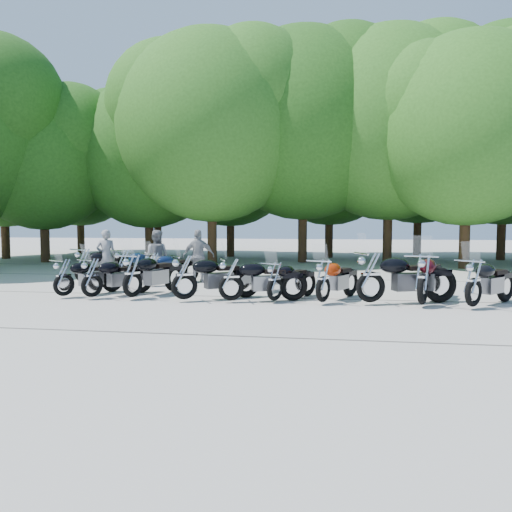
# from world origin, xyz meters

# --- Properties ---
(ground) EXTENTS (90.00, 90.00, 0.00)m
(ground) POSITION_xyz_m (0.00, 0.00, 0.00)
(ground) COLOR #A9A399
(ground) RESTS_ON ground
(tree_0) EXTENTS (7.50, 7.50, 9.21)m
(tree_0) POSITION_xyz_m (-15.42, 12.98, 5.45)
(tree_0) COLOR #3A2614
(tree_0) RESTS_ON ground
(tree_1) EXTENTS (6.97, 6.97, 8.55)m
(tree_1) POSITION_xyz_m (-12.04, 11.24, 5.06)
(tree_1) COLOR #3A2614
(tree_1) RESTS_ON ground
(tree_2) EXTENTS (7.31, 7.31, 8.97)m
(tree_2) POSITION_xyz_m (-7.25, 12.84, 5.31)
(tree_2) COLOR #3A2614
(tree_2) RESTS_ON ground
(tree_3) EXTENTS (8.70, 8.70, 10.67)m
(tree_3) POSITION_xyz_m (-3.57, 11.24, 6.32)
(tree_3) COLOR #3A2614
(tree_3) RESTS_ON ground
(tree_4) EXTENTS (9.13, 9.13, 11.20)m
(tree_4) POSITION_xyz_m (0.54, 13.09, 6.64)
(tree_4) COLOR #3A2614
(tree_4) RESTS_ON ground
(tree_5) EXTENTS (9.04, 9.04, 11.10)m
(tree_5) POSITION_xyz_m (4.61, 13.20, 6.57)
(tree_5) COLOR #3A2614
(tree_5) RESTS_ON ground
(tree_6) EXTENTS (8.00, 8.00, 9.82)m
(tree_6) POSITION_xyz_m (7.55, 10.82, 5.81)
(tree_6) COLOR #3A2614
(tree_6) RESTS_ON ground
(tree_9) EXTENTS (7.59, 7.59, 9.32)m
(tree_9) POSITION_xyz_m (-13.53, 17.59, 5.52)
(tree_9) COLOR #3A2614
(tree_9) RESTS_ON ground
(tree_10) EXTENTS (7.78, 7.78, 9.55)m
(tree_10) POSITION_xyz_m (-8.29, 16.97, 5.66)
(tree_10) COLOR #3A2614
(tree_10) RESTS_ON ground
(tree_11) EXTENTS (7.56, 7.56, 9.28)m
(tree_11) POSITION_xyz_m (-3.76, 16.43, 5.49)
(tree_11) COLOR #3A2614
(tree_11) RESTS_ON ground
(tree_12) EXTENTS (7.88, 7.88, 9.67)m
(tree_12) POSITION_xyz_m (1.80, 16.47, 5.72)
(tree_12) COLOR #3A2614
(tree_12) RESTS_ON ground
(tree_13) EXTENTS (8.31, 8.31, 10.20)m
(tree_13) POSITION_xyz_m (6.69, 17.47, 6.04)
(tree_13) COLOR #3A2614
(tree_13) RESTS_ON ground
(tree_14) EXTENTS (8.02, 8.02, 9.84)m
(tree_14) POSITION_xyz_m (10.68, 16.09, 5.83)
(tree_14) COLOR #3A2614
(tree_14) RESTS_ON ground
(motorcycle_0) EXTENTS (1.59, 2.09, 1.17)m
(motorcycle_0) POSITION_xyz_m (-4.96, 0.58, 0.58)
(motorcycle_0) COLOR black
(motorcycle_0) RESTS_ON ground
(motorcycle_1) EXTENTS (1.70, 2.13, 1.20)m
(motorcycle_1) POSITION_xyz_m (-4.14, 0.52, 0.60)
(motorcycle_1) COLOR black
(motorcycle_1) RESTS_ON ground
(motorcycle_2) EXTENTS (1.49, 2.45, 1.33)m
(motorcycle_2) POSITION_xyz_m (-3.07, 0.61, 0.66)
(motorcycle_2) COLOR black
(motorcycle_2) RESTS_ON ground
(motorcycle_3) EXTENTS (2.36, 1.92, 1.33)m
(motorcycle_3) POSITION_xyz_m (-1.65, 0.46, 0.67)
(motorcycle_3) COLOR black
(motorcycle_3) RESTS_ON ground
(motorcycle_4) EXTENTS (2.32, 1.42, 1.26)m
(motorcycle_4) POSITION_xyz_m (-0.46, 0.50, 0.63)
(motorcycle_4) COLOR black
(motorcycle_4) RESTS_ON ground
(motorcycle_5) EXTENTS (1.57, 2.05, 1.14)m
(motorcycle_5) POSITION_xyz_m (0.60, 0.66, 0.57)
(motorcycle_5) COLOR black
(motorcycle_5) RESTS_ON ground
(motorcycle_6) EXTENTS (1.57, 2.27, 1.25)m
(motorcycle_6) POSITION_xyz_m (1.78, 0.59, 0.62)
(motorcycle_6) COLOR #A02505
(motorcycle_6) RESTS_ON ground
(motorcycle_7) EXTENTS (2.69, 1.64, 1.46)m
(motorcycle_7) POSITION_xyz_m (2.91, 0.66, 0.73)
(motorcycle_7) COLOR black
(motorcycle_7) RESTS_ON ground
(motorcycle_8) EXTENTS (1.58, 2.62, 1.42)m
(motorcycle_8) POSITION_xyz_m (4.09, 0.54, 0.71)
(motorcycle_8) COLOR #37070E
(motorcycle_8) RESTS_ON ground
(motorcycle_9) EXTENTS (2.05, 2.21, 1.31)m
(motorcycle_9) POSITION_xyz_m (5.19, 0.44, 0.65)
(motorcycle_9) COLOR black
(motorcycle_9) RESTS_ON ground
(motorcycle_10) EXTENTS (1.65, 2.39, 1.31)m
(motorcycle_10) POSITION_xyz_m (-5.86, 3.35, 0.65)
(motorcycle_10) COLOR black
(motorcycle_10) RESTS_ON ground
(motorcycle_11) EXTENTS (1.79, 2.30, 1.28)m
(motorcycle_11) POSITION_xyz_m (-4.52, 3.33, 0.64)
(motorcycle_11) COLOR #0D213D
(motorcycle_11) RESTS_ON ground
(motorcycle_12) EXTENTS (1.69, 2.10, 1.18)m
(motorcycle_12) POSITION_xyz_m (-3.50, 3.20, 0.59)
(motorcycle_12) COLOR #0D1B3C
(motorcycle_12) RESTS_ON ground
(rider_0) EXTENTS (0.75, 0.62, 1.75)m
(rider_0) POSITION_xyz_m (-5.37, 3.93, 0.87)
(rider_0) COLOR gray
(rider_0) RESTS_ON ground
(rider_1) EXTENTS (0.85, 0.67, 1.73)m
(rider_1) POSITION_xyz_m (-3.69, 4.06, 0.87)
(rider_1) COLOR gray
(rider_1) RESTS_ON ground
(rider_2) EXTENTS (1.10, 0.68, 1.75)m
(rider_2) POSITION_xyz_m (-2.34, 4.34, 0.87)
(rider_2) COLOR gray
(rider_2) RESTS_ON ground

